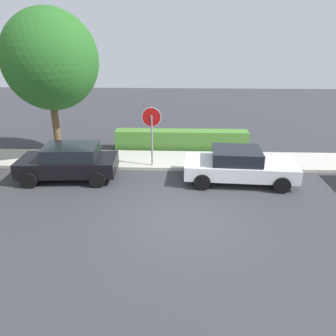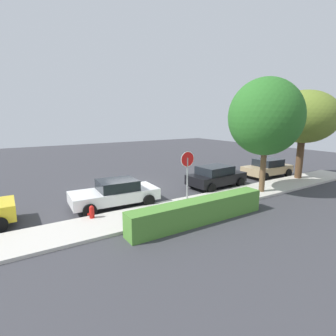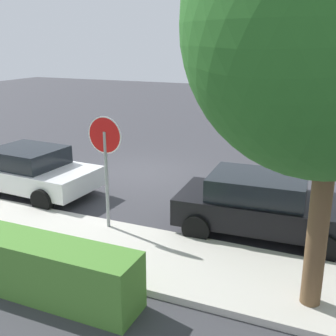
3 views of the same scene
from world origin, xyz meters
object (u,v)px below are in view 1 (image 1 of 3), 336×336
(stop_sign, at_px, (152,127))
(street_tree_mid_block, at_px, (51,60))
(parked_car_black, at_px, (69,162))
(fire_hydrant, at_px, (270,162))
(parked_car_white, at_px, (239,165))

(stop_sign, xyz_separation_m, street_tree_mid_block, (-4.57, 1.28, 2.65))
(stop_sign, height_order, parked_car_black, stop_sign)
(parked_car_black, relative_size, fire_hydrant, 5.65)
(parked_car_white, xyz_separation_m, fire_hydrant, (1.64, 1.35, -0.35))
(parked_car_white, height_order, fire_hydrant, parked_car_white)
(parked_car_white, xyz_separation_m, street_tree_mid_block, (-8.21, 2.63, 3.88))
(street_tree_mid_block, distance_m, fire_hydrant, 10.80)
(street_tree_mid_block, relative_size, fire_hydrant, 9.53)
(stop_sign, xyz_separation_m, fire_hydrant, (5.29, -0.01, -1.57))
(parked_car_white, bearing_deg, parked_car_black, 179.69)
(parked_car_black, bearing_deg, street_tree_mid_block, 115.40)
(stop_sign, bearing_deg, fire_hydrant, -0.09)
(street_tree_mid_block, bearing_deg, parked_car_black, -64.60)
(parked_car_white, bearing_deg, stop_sign, 159.60)
(fire_hydrant, bearing_deg, stop_sign, 179.91)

